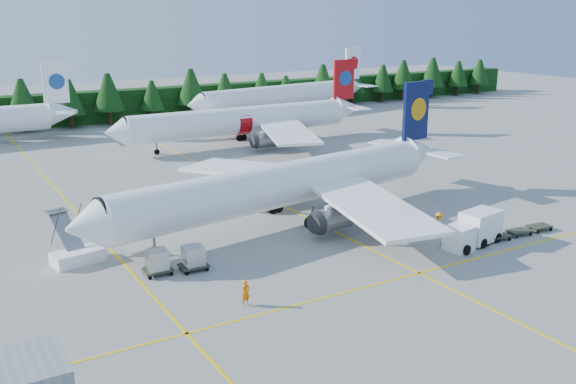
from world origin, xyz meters
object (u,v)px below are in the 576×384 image
airliner_navy (275,187)px  airstairs (76,252)px  service_truck (473,230)px  airliner_red (236,122)px

airliner_navy → airstairs: size_ratio=7.10×
airliner_navy → airstairs: bearing=171.6°
airstairs → service_truck: bearing=-34.7°
airliner_red → airstairs: bearing=-132.2°
service_truck → airliner_navy: bearing=121.1°
airliner_red → airstairs: 50.71m
airliner_navy → airstairs: 19.58m
airliner_navy → service_truck: size_ratio=6.75×
airliner_red → service_truck: bearing=-92.7°
airliner_red → airstairs: (-33.54, -37.92, -2.99)m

